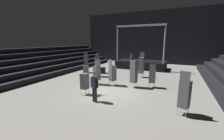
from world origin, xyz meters
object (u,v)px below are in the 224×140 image
at_px(stage_riser, 141,64).
at_px(chair_stack_mid_left, 86,63).
at_px(chair_stack_front_right, 113,73).
at_px(chair_stack_rear_centre, 97,72).
at_px(chair_stack_rear_left, 85,81).
at_px(man_with_tie, 94,85).
at_px(chair_stack_aisle_left, 98,65).
at_px(chair_stack_mid_centre, 134,71).
at_px(chair_stack_mid_right, 141,65).
at_px(chair_stack_rear_right, 152,76).
at_px(equipment_road_case, 101,70).
at_px(chair_stack_front_left, 185,94).

distance_m(stage_riser, chair_stack_mid_left, 7.06).
xyz_separation_m(chair_stack_front_right, chair_stack_rear_centre, (-1.23, -0.29, -0.04)).
relative_size(chair_stack_mid_left, chair_stack_rear_left, 1.18).
height_order(man_with_tie, chair_stack_aisle_left, chair_stack_aisle_left).
bearing_deg(chair_stack_mid_left, chair_stack_mid_centre, -58.75).
bearing_deg(stage_riser, chair_stack_rear_left, -95.55).
height_order(chair_stack_rear_left, chair_stack_rear_centre, chair_stack_rear_centre).
distance_m(chair_stack_mid_right, chair_stack_rear_right, 3.18).
xyz_separation_m(chair_stack_rear_left, equipment_road_case, (-2.19, 6.01, -0.63)).
distance_m(stage_riser, chair_stack_front_right, 8.15).
bearing_deg(chair_stack_mid_left, chair_stack_mid_right, -29.69).
distance_m(chair_stack_rear_left, chair_stack_aisle_left, 4.87).
distance_m(man_with_tie, chair_stack_front_left, 4.56).
bearing_deg(chair_stack_mid_right, stage_riser, -77.24).
relative_size(chair_stack_mid_centre, chair_stack_rear_left, 1.36).
height_order(chair_stack_front_right, chair_stack_rear_left, chair_stack_front_right).
relative_size(chair_stack_mid_left, chair_stack_mid_right, 0.93).
height_order(chair_stack_mid_left, chair_stack_rear_left, chair_stack_mid_left).
bearing_deg(chair_stack_front_right, chair_stack_rear_left, -74.55).
bearing_deg(stage_riser, chair_stack_aisle_left, -114.43).
distance_m(stage_riser, chair_stack_rear_left, 10.73).
xyz_separation_m(chair_stack_front_left, chair_stack_mid_right, (-3.53, 6.32, 0.13)).
bearing_deg(equipment_road_case, stage_riser, 55.33).
xyz_separation_m(man_with_tie, chair_stack_front_left, (4.54, 0.46, 0.09)).
bearing_deg(chair_stack_mid_left, stage_riser, 12.08).
height_order(stage_riser, chair_stack_mid_left, stage_riser).
distance_m(chair_stack_front_left, chair_stack_mid_centre, 4.47).
distance_m(chair_stack_mid_centre, chair_stack_rear_left, 3.68).
bearing_deg(chair_stack_rear_centre, chair_stack_mid_left, 67.68).
height_order(man_with_tie, chair_stack_front_left, chair_stack_front_left).
height_order(stage_riser, chair_stack_rear_centre, stage_riser).
xyz_separation_m(stage_riser, chair_stack_mid_left, (-4.85, -5.11, 0.53)).
relative_size(chair_stack_front_left, chair_stack_rear_right, 1.19).
height_order(chair_stack_mid_left, chair_stack_rear_right, chair_stack_mid_left).
bearing_deg(chair_stack_rear_right, man_with_tie, -127.23).
height_order(man_with_tie, chair_stack_rear_left, chair_stack_rear_left).
relative_size(man_with_tie, chair_stack_mid_left, 0.78).
xyz_separation_m(chair_stack_mid_right, chair_stack_rear_centre, (-2.63, -3.80, -0.21)).
relative_size(chair_stack_mid_right, equipment_road_case, 2.66).
height_order(chair_stack_rear_left, equipment_road_case, chair_stack_rear_left).
bearing_deg(chair_stack_rear_left, chair_stack_front_right, -111.27).
bearing_deg(chair_stack_aisle_left, chair_stack_mid_right, 162.68).
xyz_separation_m(chair_stack_mid_left, chair_stack_rear_left, (3.81, -5.57, -0.17)).
bearing_deg(equipment_road_case, chair_stack_mid_left, -164.75).
height_order(chair_stack_front_right, chair_stack_mid_centre, chair_stack_mid_centre).
bearing_deg(chair_stack_front_right, chair_stack_mid_right, 100.88).
relative_size(man_with_tie, chair_stack_aisle_left, 0.78).
relative_size(chair_stack_mid_right, chair_stack_rear_centre, 1.22).
height_order(chair_stack_mid_centre, equipment_road_case, chair_stack_mid_centre).
bearing_deg(chair_stack_front_left, chair_stack_rear_right, 139.29).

